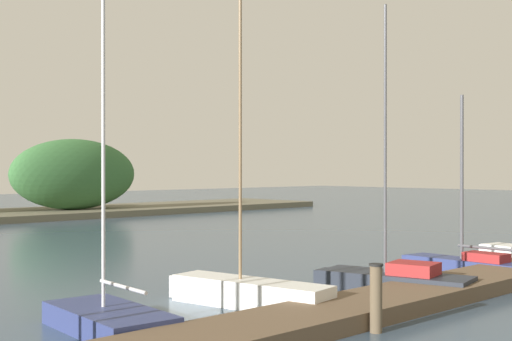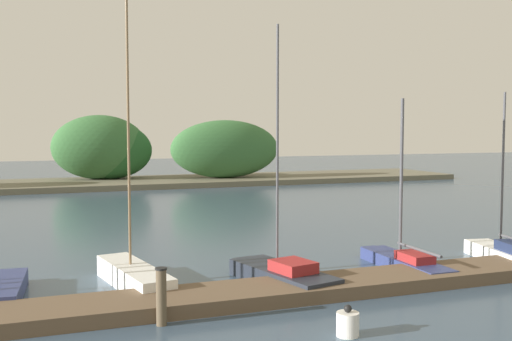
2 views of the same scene
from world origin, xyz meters
name	(u,v)px [view 1 (image 1 of 2)]	position (x,y,z in m)	size (l,w,h in m)	color
dock_pier	(342,312)	(0.00, 10.52, 0.17)	(24.38, 1.80, 0.35)	brown
sailboat_2	(105,317)	(-3.82, 13.05, 0.26)	(1.60, 3.29, 6.43)	navy
sailboat_3	(244,290)	(-0.40, 12.94, 0.36)	(1.57, 4.14, 8.11)	white
sailboat_4	(392,278)	(3.48, 11.78, 0.31)	(2.02, 4.05, 7.09)	#232833
sailboat_5	(467,262)	(7.63, 12.04, 0.30)	(0.99, 4.19, 5.18)	navy
mooring_piling_1	(376,298)	(-0.31, 9.47, 0.64)	(0.26, 0.26, 1.27)	brown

